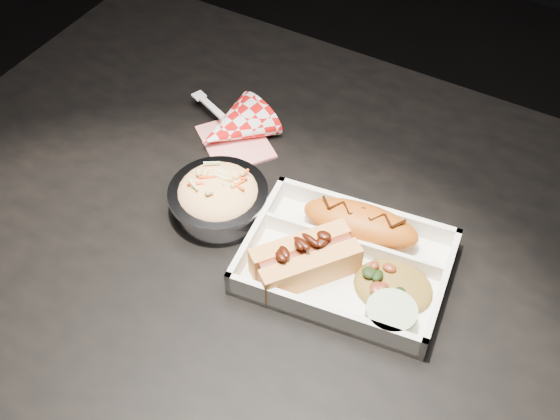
% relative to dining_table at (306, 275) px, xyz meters
% --- Properties ---
extents(dining_table, '(1.20, 0.80, 0.75)m').
position_rel_dining_table_xyz_m(dining_table, '(0.00, 0.00, 0.00)').
color(dining_table, black).
rests_on(dining_table, ground).
extents(food_tray, '(0.27, 0.21, 0.04)m').
position_rel_dining_table_xyz_m(food_tray, '(0.07, -0.03, 0.10)').
color(food_tray, silver).
rests_on(food_tray, dining_table).
extents(fried_pastry, '(0.16, 0.08, 0.05)m').
position_rel_dining_table_xyz_m(fried_pastry, '(0.06, 0.03, 0.12)').
color(fried_pastry, '#BC5812').
rests_on(fried_pastry, food_tray).
extents(hotdog, '(0.12, 0.14, 0.06)m').
position_rel_dining_table_xyz_m(hotdog, '(0.03, -0.06, 0.12)').
color(hotdog, '#E99D4F').
rests_on(hotdog, food_tray).
extents(fried_rice_mound, '(0.11, 0.09, 0.03)m').
position_rel_dining_table_xyz_m(fried_rice_mound, '(0.13, -0.03, 0.11)').
color(fried_rice_mound, olive).
rests_on(fried_rice_mound, food_tray).
extents(cupcake_liner, '(0.06, 0.06, 0.03)m').
position_rel_dining_table_xyz_m(cupcake_liner, '(0.15, -0.08, 0.11)').
color(cupcake_liner, '#A4C091').
rests_on(cupcake_liner, food_tray).
extents(foil_coleslaw_cup, '(0.13, 0.13, 0.07)m').
position_rel_dining_table_xyz_m(foil_coleslaw_cup, '(-0.12, -0.02, 0.12)').
color(foil_coleslaw_cup, silver).
rests_on(foil_coleslaw_cup, dining_table).
extents(napkin_fork, '(0.18, 0.15, 0.10)m').
position_rel_dining_table_xyz_m(napkin_fork, '(-0.19, 0.11, 0.11)').
color(napkin_fork, red).
rests_on(napkin_fork, dining_table).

